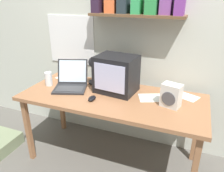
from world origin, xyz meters
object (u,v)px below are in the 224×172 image
object	(u,v)px
corner_desk	(112,102)
printed_handout	(66,78)
loose_paper_near_monitor	(187,97)
space_heater	(171,95)
laptop	(71,81)
crt_monitor	(117,74)
open_notebook	(151,98)
desk_lamp	(94,66)
juice_glass	(48,80)
computer_mouse	(92,98)

from	to	relation	value
corner_desk	printed_handout	world-z (taller)	printed_handout
loose_paper_near_monitor	space_heater	bearing A→B (deg)	-116.50
laptop	corner_desk	bearing A→B (deg)	-25.46
crt_monitor	space_heater	size ratio (longest dim) A/B	2.01
space_heater	open_notebook	xyz separation A→B (m)	(-0.18, 0.09, -0.10)
corner_desk	open_notebook	size ratio (longest dim) A/B	6.37
printed_handout	loose_paper_near_monitor	bearing A→B (deg)	-0.13
desk_lamp	space_heater	world-z (taller)	desk_lamp
space_heater	juice_glass	bearing A→B (deg)	-164.13
space_heater	open_notebook	world-z (taller)	space_heater
crt_monitor	juice_glass	size ratio (longest dim) A/B	2.87
desk_lamp	juice_glass	size ratio (longest dim) A/B	2.17
space_heater	open_notebook	distance (m)	0.23
open_notebook	desk_lamp	bearing A→B (deg)	171.16
laptop	desk_lamp	xyz separation A→B (m)	(0.20, 0.13, 0.14)
corner_desk	printed_handout	xyz separation A→B (m)	(-0.66, 0.24, 0.06)
printed_handout	crt_monitor	bearing A→B (deg)	-10.40
computer_mouse	crt_monitor	bearing A→B (deg)	62.01
corner_desk	space_heater	world-z (taller)	space_heater
desk_lamp	loose_paper_near_monitor	bearing A→B (deg)	-15.60
juice_glass	desk_lamp	bearing A→B (deg)	23.29
computer_mouse	corner_desk	bearing A→B (deg)	46.46
juice_glass	printed_handout	bearing A→B (deg)	78.70
laptop	desk_lamp	bearing A→B (deg)	15.02
desk_lamp	juice_glass	bearing A→B (deg)	-175.38
crt_monitor	juice_glass	bearing A→B (deg)	-163.78
laptop	open_notebook	size ratio (longest dim) A/B	1.59
computer_mouse	loose_paper_near_monitor	world-z (taller)	computer_mouse
computer_mouse	loose_paper_near_monitor	distance (m)	0.88
desk_lamp	computer_mouse	size ratio (longest dim) A/B	2.87
laptop	desk_lamp	size ratio (longest dim) A/B	1.40
loose_paper_near_monitor	printed_handout	size ratio (longest dim) A/B	1.07
crt_monitor	desk_lamp	size ratio (longest dim) A/B	1.33
open_notebook	printed_handout	distance (m)	1.02
crt_monitor	open_notebook	size ratio (longest dim) A/B	1.51
corner_desk	desk_lamp	xyz separation A→B (m)	(-0.27, 0.18, 0.26)
space_heater	printed_handout	distance (m)	1.22
crt_monitor	laptop	distance (m)	0.48
crt_monitor	computer_mouse	world-z (taller)	crt_monitor
loose_paper_near_monitor	laptop	bearing A→B (deg)	-170.65
desk_lamp	corner_desk	bearing A→B (deg)	-53.27
laptop	juice_glass	bearing A→B (deg)	173.19
corner_desk	computer_mouse	xyz separation A→B (m)	(-0.14, -0.14, 0.08)
computer_mouse	printed_handout	bearing A→B (deg)	143.77
computer_mouse	open_notebook	world-z (taller)	computer_mouse
juice_glass	space_heater	world-z (taller)	space_heater
laptop	printed_handout	xyz separation A→B (m)	(-0.19, 0.19, -0.06)
open_notebook	space_heater	bearing A→B (deg)	-27.68
corner_desk	crt_monitor	world-z (taller)	crt_monitor
desk_lamp	juice_glass	world-z (taller)	desk_lamp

